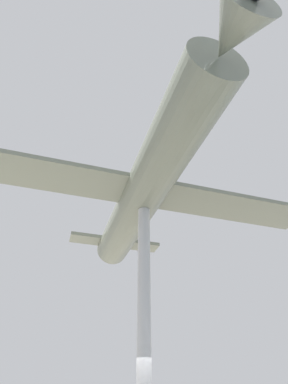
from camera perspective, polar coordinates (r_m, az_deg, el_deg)
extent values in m
cylinder|color=#B7B7BC|center=(10.28, 0.00, -21.91)|extent=(0.44, 0.44, 7.56)
cylinder|color=slate|center=(12.13, 0.00, 0.00)|extent=(3.14, 12.36, 1.71)
cube|color=slate|center=(12.13, 0.00, 0.00)|extent=(15.33, 3.70, 0.18)
cube|color=slate|center=(16.77, -5.54, -9.54)|extent=(4.95, 1.57, 0.18)
cube|color=slate|center=(17.32, -5.32, -5.81)|extent=(0.31, 1.11, 2.39)
cone|color=slate|center=(7.93, 16.70, 27.43)|extent=(1.61, 1.56, 1.45)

